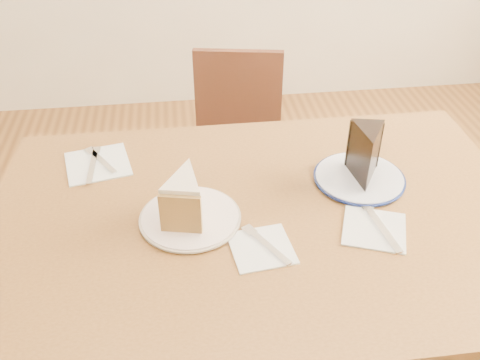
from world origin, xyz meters
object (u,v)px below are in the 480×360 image
object	(u,v)px
chocolate_cake	(366,158)
plate_navy	(359,178)
plate_cream	(190,218)
table	(263,246)
chair_far	(236,151)
carrot_cake	(186,195)

from	to	relation	value
chocolate_cake	plate_navy	bearing A→B (deg)	-54.33
plate_cream	plate_navy	world-z (taller)	same
table	plate_cream	size ratio (longest dim) A/B	5.69
table	chair_far	distance (m)	0.79
table	chocolate_cake	xyz separation A→B (m)	(0.25, 0.09, 0.17)
plate_cream	carrot_cake	bearing A→B (deg)	109.23
plate_navy	carrot_cake	distance (m)	0.43
plate_cream	plate_navy	xyz separation A→B (m)	(0.41, 0.10, 0.00)
carrot_cake	chocolate_cake	size ratio (longest dim) A/B	0.99
plate_navy	carrot_cake	bearing A→B (deg)	-168.87
chair_far	table	bearing A→B (deg)	98.40
table	carrot_cake	bearing A→B (deg)	175.18
table	chocolate_cake	distance (m)	0.31
chair_far	plate_navy	size ratio (longest dim) A/B	3.70
table	carrot_cake	size ratio (longest dim) A/B	10.21
chair_far	chocolate_cake	xyz separation A→B (m)	(0.22, -0.67, 0.39)
carrot_cake	chocolate_cake	distance (m)	0.43
table	carrot_cake	xyz separation A→B (m)	(-0.17, 0.01, 0.16)
chair_far	plate_cream	distance (m)	0.85
plate_cream	chair_far	bearing A→B (deg)	75.79
chair_far	carrot_cake	world-z (taller)	carrot_cake
plate_navy	chocolate_cake	xyz separation A→B (m)	(0.00, -0.01, 0.07)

